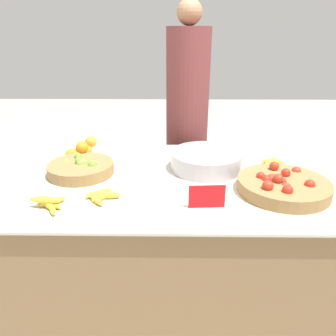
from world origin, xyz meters
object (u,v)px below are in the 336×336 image
Objects in this scene: tomato_basket at (283,185)px; metal_bowl at (206,161)px; lime_bowl at (81,168)px; price_sign at (207,197)px; vendor_person at (187,131)px.

metal_bowl is at bearing 140.34° from tomato_basket.
metal_bowl is at bearing 6.45° from lime_bowl.
tomato_basket is 2.72× the size of price_sign.
vendor_person reaches higher than lime_bowl.
price_sign is (0.63, -0.35, 0.02)m from lime_bowl.
lime_bowl is at bearing -127.81° from vendor_person.
price_sign is 0.09× the size of vendor_person.
metal_bowl is at bearing 81.18° from price_sign.
vendor_person reaches higher than tomato_basket.
price_sign reaches higher than tomato_basket.
price_sign is (-0.04, -0.43, 0.00)m from metal_bowl.
metal_bowl is (0.67, 0.08, 0.02)m from lime_bowl.
metal_bowl is 0.23× the size of vendor_person.
tomato_basket reaches higher than lime_bowl.
lime_bowl is 0.81× the size of tomato_basket.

